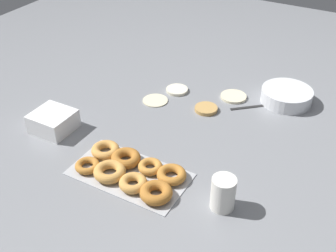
{
  "coord_description": "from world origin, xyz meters",
  "views": [
    {
      "loc": [
        0.61,
        -1.23,
        0.93
      ],
      "look_at": [
        -0.0,
        -0.13,
        0.04
      ],
      "focal_mm": 45.0,
      "sensor_mm": 36.0,
      "label": 1
    }
  ],
  "objects": [
    {
      "name": "spatula",
      "position": [
        0.28,
        0.28,
        0.0
      ],
      "size": [
        0.25,
        0.22,
        0.01
      ],
      "rotation": [
        0.0,
        0.0,
        0.72
      ],
      "color": "black",
      "rests_on": "ground_plane"
    },
    {
      "name": "pancake_0",
      "position": [
        -0.17,
        0.05,
        0.0
      ],
      "size": [
        0.11,
        0.11,
        0.01
      ],
      "primitive_type": "cylinder",
      "color": "beige",
      "rests_on": "ground_plane"
    },
    {
      "name": "donut_tray",
      "position": [
        -0.0,
        -0.38,
        0.02
      ],
      "size": [
        0.39,
        0.21,
        0.04
      ],
      "color": "#ADAFB5",
      "rests_on": "ground_plane"
    },
    {
      "name": "container_stack",
      "position": [
        -0.4,
        -0.31,
        0.04
      ],
      "size": [
        0.15,
        0.14,
        0.07
      ],
      "color": "white",
      "rests_on": "ground_plane"
    },
    {
      "name": "ground_plane",
      "position": [
        0.0,
        0.0,
        0.0
      ],
      "size": [
        3.0,
        3.0,
        0.0
      ],
      "primitive_type": "plane",
      "color": "gray"
    },
    {
      "name": "pancake_3",
      "position": [
        0.11,
        0.24,
        0.01
      ],
      "size": [
        0.11,
        0.11,
        0.01
      ],
      "primitive_type": "cylinder",
      "color": "beige",
      "rests_on": "ground_plane"
    },
    {
      "name": "pancake_1",
      "position": [
        0.05,
        0.09,
        0.01
      ],
      "size": [
        0.09,
        0.09,
        0.02
      ],
      "primitive_type": "cylinder",
      "color": "tan",
      "rests_on": "ground_plane"
    },
    {
      "name": "paper_cup",
      "position": [
        0.32,
        -0.37,
        0.05
      ],
      "size": [
        0.07,
        0.07,
        0.11
      ],
      "color": "white",
      "rests_on": "ground_plane"
    },
    {
      "name": "pancake_2",
      "position": [
        -0.13,
        0.17,
        0.01
      ],
      "size": [
        0.09,
        0.09,
        0.01
      ],
      "primitive_type": "cylinder",
      "color": "silver",
      "rests_on": "ground_plane"
    },
    {
      "name": "batter_bowl",
      "position": [
        0.31,
        0.31,
        0.03
      ],
      "size": [
        0.21,
        0.21,
        0.06
      ],
      "color": "white",
      "rests_on": "ground_plane"
    }
  ]
}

